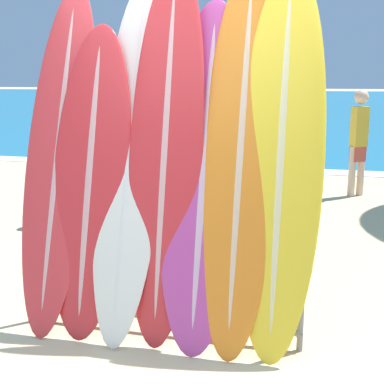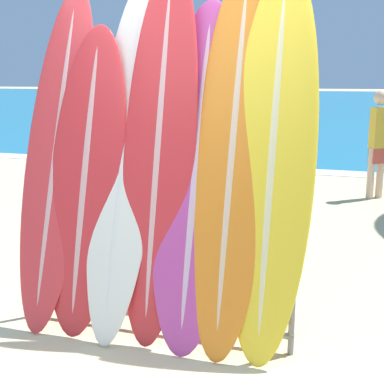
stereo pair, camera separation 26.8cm
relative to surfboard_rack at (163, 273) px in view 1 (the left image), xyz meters
The scene contains 13 objects.
ground_plane 0.66m from the surfboard_rack, 74.28° to the right, with size 160.00×160.00×0.00m, color beige.
ocean_water 36.12m from the surfboard_rack, 89.79° to the left, with size 120.00×60.00×0.01m.
surfboard_rack is the anchor object (origin of this frame).
surfboard_slot_0 1.09m from the surfboard_rack, behind, with size 0.50×0.85×2.41m.
surfboard_slot_1 0.80m from the surfboard_rack, behind, with size 0.57×0.64×2.11m.
surfboard_slot_2 0.82m from the surfboard_rack, 155.85° to the left, with size 0.48×0.90×2.44m.
surfboard_slot_3 0.81m from the surfboard_rack, 85.89° to the left, with size 0.51×0.66×2.51m.
surfboard_slot_4 0.74m from the surfboard_rack, 15.07° to the left, with size 0.58×0.75×2.26m.
surfboard_slot_5 0.96m from the surfboard_rack, 11.01° to the left, with size 0.51×0.83×2.51m.
surfboard_slot_6 1.09m from the surfboard_rack, ahead, with size 0.54×0.72×2.46m.
person_near_water 3.19m from the surfboard_rack, 124.37° to the left, with size 0.24×0.27×1.57m.
person_mid_beach 5.15m from the surfboard_rack, 73.41° to the left, with size 0.27×0.25×1.56m.
person_far_left 1.97m from the surfboard_rack, 76.57° to the left, with size 0.31×0.28×1.80m.
Camera 1 is at (0.91, -2.78, 1.74)m, focal length 50.00 mm.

